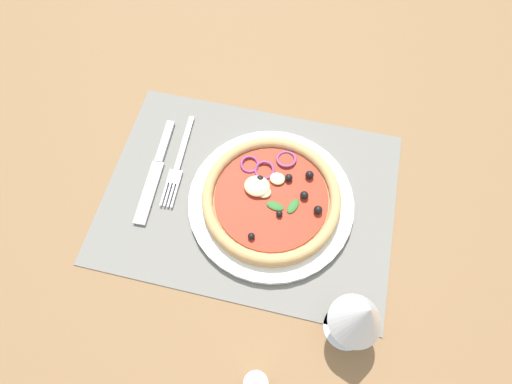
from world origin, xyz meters
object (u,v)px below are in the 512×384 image
(knife, at_px, (156,171))
(wine_glass, at_px, (361,317))
(fork, at_px, (178,165))
(pizza, at_px, (271,197))
(pepper_shaker, at_px, (256,384))
(plate, at_px, (271,202))

(knife, height_order, wine_glass, wine_glass)
(fork, xyz_separation_m, knife, (0.03, 0.02, 0.00))
(pizza, bearing_deg, pepper_shaker, 97.77)
(fork, distance_m, knife, 0.04)
(plate, relative_size, fork, 1.49)
(wine_glass, bearing_deg, plate, -48.73)
(fork, bearing_deg, pizza, 75.72)
(pepper_shaker, bearing_deg, knife, -49.59)
(plate, bearing_deg, pizza, -75.97)
(plate, relative_size, pepper_shaker, 4.01)
(fork, distance_m, pepper_shaker, 0.37)
(knife, bearing_deg, fork, 118.59)
(knife, relative_size, pepper_shaker, 2.99)
(knife, relative_size, wine_glass, 1.35)
(plate, relative_size, wine_glass, 1.81)
(wine_glass, xyz_separation_m, pepper_shaker, (0.11, 0.10, -0.07))
(pizza, height_order, fork, pizza)
(pizza, bearing_deg, plate, 104.03)
(pizza, xyz_separation_m, fork, (0.17, -0.03, -0.02))
(fork, bearing_deg, knife, -61.57)
(knife, xyz_separation_m, pepper_shaker, (-0.24, 0.28, 0.03))
(pizza, bearing_deg, knife, -3.59)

